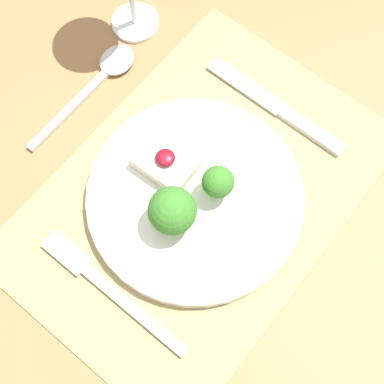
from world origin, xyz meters
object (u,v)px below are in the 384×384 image
dinner_plate (190,194)px  knife (283,112)px  spoon (105,72)px  fork (104,285)px

dinner_plate → knife: 0.16m
spoon → fork: bearing=-141.7°
dinner_plate → fork: 0.14m
dinner_plate → knife: size_ratio=1.25×
fork → spoon: spoon is taller
dinner_plate → fork: bearing=175.6°
dinner_plate → spoon: bearing=71.5°
dinner_plate → fork: size_ratio=1.25×
fork → knife: 0.30m
fork → spoon: bearing=44.0°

